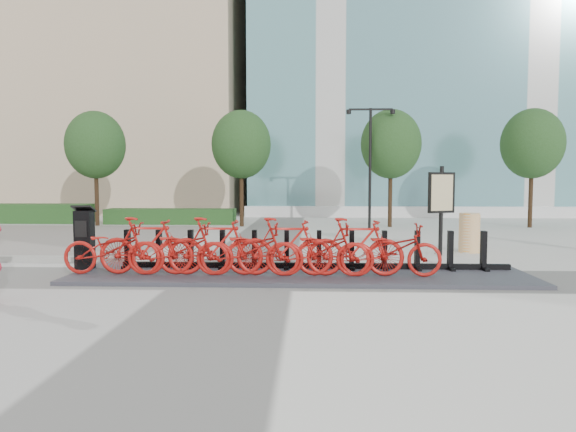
{
  "coord_description": "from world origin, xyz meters",
  "views": [
    {
      "loc": [
        1.52,
        -10.48,
        2.04
      ],
      "look_at": [
        1.0,
        1.5,
        1.2
      ],
      "focal_mm": 32.0,
      "sensor_mm": 36.0,
      "label": 1
    }
  ],
  "objects_px": {
    "kiosk": "(84,238)",
    "map_sign": "(441,197)",
    "bike_0": "(112,248)",
    "construction_barrel": "(469,233)"
  },
  "relations": [
    {
      "from": "kiosk",
      "to": "map_sign",
      "type": "height_order",
      "value": "map_sign"
    },
    {
      "from": "map_sign",
      "to": "bike_0",
      "type": "bearing_deg",
      "value": -177.87
    },
    {
      "from": "kiosk",
      "to": "map_sign",
      "type": "distance_m",
      "value": 9.05
    },
    {
      "from": "kiosk",
      "to": "construction_barrel",
      "type": "height_order",
      "value": "kiosk"
    },
    {
      "from": "kiosk",
      "to": "construction_barrel",
      "type": "bearing_deg",
      "value": 18.34
    },
    {
      "from": "bike_0",
      "to": "kiosk",
      "type": "distance_m",
      "value": 1.08
    },
    {
      "from": "kiosk",
      "to": "map_sign",
      "type": "relative_size",
      "value": 0.59
    },
    {
      "from": "kiosk",
      "to": "construction_barrel",
      "type": "relative_size",
      "value": 1.28
    },
    {
      "from": "kiosk",
      "to": "bike_0",
      "type": "bearing_deg",
      "value": -38.32
    },
    {
      "from": "construction_barrel",
      "to": "map_sign",
      "type": "xyz_separation_m",
      "value": [
        -0.96,
        -0.63,
        1.04
      ]
    }
  ]
}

